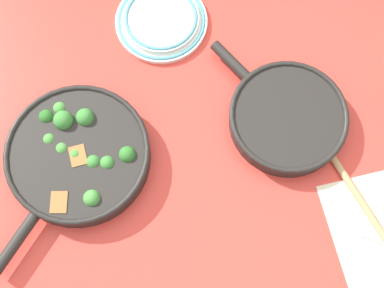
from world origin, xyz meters
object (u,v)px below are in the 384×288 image
(skillet_eggs, at_px, (287,119))
(dinner_plate_stack, at_px, (161,20))
(wooden_spoon, at_px, (335,161))
(skillet_broccoli, at_px, (77,155))

(skillet_eggs, height_order, dinner_plate_stack, skillet_eggs)
(skillet_eggs, distance_m, wooden_spoon, 0.13)
(wooden_spoon, relative_size, dinner_plate_stack, 1.59)
(skillet_eggs, height_order, wooden_spoon, skillet_eggs)
(wooden_spoon, distance_m, dinner_plate_stack, 0.50)
(skillet_eggs, distance_m, dinner_plate_stack, 0.37)
(skillet_broccoli, xyz_separation_m, dinner_plate_stack, (-0.25, -0.27, -0.02))
(skillet_broccoli, relative_size, skillet_eggs, 1.06)
(skillet_broccoli, relative_size, dinner_plate_stack, 1.71)
(skillet_eggs, relative_size, dinner_plate_stack, 1.61)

